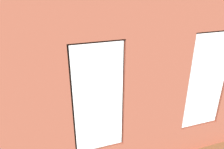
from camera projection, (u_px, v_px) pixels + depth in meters
The scene contains 18 objects.
ground_plane at pixel (110, 99), 6.98m from camera, with size 7.24×6.17×0.10m, color brown.
brick_wall_with_windows at pixel (156, 85), 3.91m from camera, with size 6.64×0.30×3.50m.
couch_by_window at pixel (135, 128), 5.02m from camera, with size 1.86×0.87×0.80m.
couch_left at pixel (191, 84), 7.11m from camera, with size 0.92×1.97×0.80m.
coffee_table at pixel (104, 88), 6.78m from camera, with size 1.47×0.83×0.44m.
cup_ceramic at pixel (97, 84), 6.78m from camera, with size 0.07×0.07×0.09m, color #B23D38.
candle_jar at pixel (108, 86), 6.67m from camera, with size 0.08×0.08×0.10m, color #B7333D.
table_plant_small at pixel (114, 79), 6.96m from camera, with size 0.14×0.14×0.23m.
remote_silver at pixel (104, 86), 6.76m from camera, with size 0.05×0.17×0.02m, color #B2B2B7.
remote_black at pixel (91, 90), 6.52m from camera, with size 0.05×0.17×0.02m, color black.
media_console at pixel (7, 105), 6.13m from camera, with size 0.99×0.42×0.49m, color black.
tv_flatscreen at pixel (3, 84), 5.87m from camera, with size 1.19×0.20×0.78m.
papasan_chair at pixel (82, 68), 8.08m from camera, with size 1.15×1.15×0.71m.
potted_plant_mid_room_small at pixel (118, 78), 7.79m from camera, with size 0.23×0.23×0.39m.
potted_plant_corner_near_left at pixel (156, 48), 9.24m from camera, with size 1.05×1.03×1.26m.
potted_plant_by_left_couch at pixel (158, 70), 8.23m from camera, with size 0.35×0.35×0.49m.
potted_plant_between_couches at pixel (186, 105), 5.34m from camera, with size 0.73×0.73×1.02m.
potted_plant_near_tv at pixel (25, 108), 5.33m from camera, with size 1.11×0.92×1.25m.
Camera 1 is at (1.87, 5.76, 3.50)m, focal length 35.00 mm.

